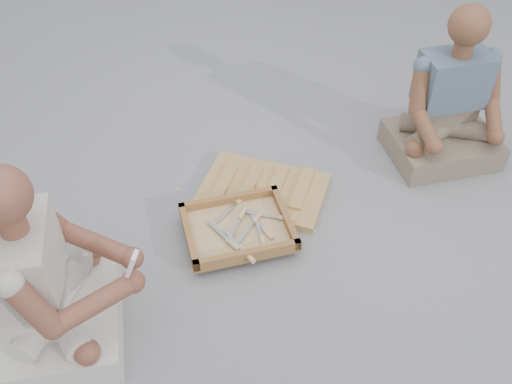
# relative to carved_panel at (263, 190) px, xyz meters

# --- Properties ---
(ground) EXTENTS (60.00, 60.00, 0.00)m
(ground) POSITION_rel_carved_panel_xyz_m (0.09, -0.54, -0.02)
(ground) COLOR gray
(ground) RESTS_ON ground
(carved_panel) EXTENTS (0.67, 0.52, 0.04)m
(carved_panel) POSITION_rel_carved_panel_xyz_m (0.00, 0.00, 0.00)
(carved_panel) COLOR #AE8443
(carved_panel) RESTS_ON ground
(tool_tray) EXTENTS (0.57, 0.51, 0.06)m
(tool_tray) POSITION_rel_carved_panel_xyz_m (-0.10, -0.30, 0.04)
(tool_tray) COLOR brown
(tool_tray) RESTS_ON carved_panel
(chisel_0) EXTENTS (0.08, 0.22, 0.02)m
(chisel_0) POSITION_rel_carved_panel_xyz_m (-0.09, -0.24, 0.06)
(chisel_0) COLOR silver
(chisel_0) RESTS_ON tool_tray
(chisel_1) EXTENTS (0.15, 0.18, 0.02)m
(chisel_1) POSITION_rel_carved_panel_xyz_m (-0.05, -0.46, 0.06)
(chisel_1) COLOR silver
(chisel_1) RESTS_ON tool_tray
(chisel_2) EXTENTS (0.13, 0.20, 0.02)m
(chisel_2) POSITION_rel_carved_panel_xyz_m (-0.11, -0.14, 0.05)
(chisel_2) COLOR silver
(chisel_2) RESTS_ON tool_tray
(chisel_3) EXTENTS (0.11, 0.21, 0.02)m
(chisel_3) POSITION_rel_carved_panel_xyz_m (-0.02, -0.26, 0.05)
(chisel_3) COLOR silver
(chisel_3) RESTS_ON tool_tray
(chisel_4) EXTENTS (0.17, 0.17, 0.02)m
(chisel_4) POSITION_rel_carved_panel_xyz_m (-0.12, -0.40, 0.05)
(chisel_4) COLOR silver
(chisel_4) RESTS_ON tool_tray
(chisel_5) EXTENTS (0.22, 0.05, 0.02)m
(chisel_5) POSITION_rel_carved_panel_xyz_m (0.10, -0.23, 0.06)
(chisel_5) COLOR silver
(chisel_5) RESTS_ON tool_tray
(chisel_6) EXTENTS (0.08, 0.22, 0.02)m
(chisel_6) POSITION_rel_carved_panel_xyz_m (0.02, -0.37, 0.05)
(chisel_6) COLOR silver
(chisel_6) RESTS_ON tool_tray
(chisel_7) EXTENTS (0.18, 0.16, 0.02)m
(chisel_7) POSITION_rel_carved_panel_xyz_m (-0.07, -0.42, 0.05)
(chisel_7) COLOR silver
(chisel_7) RESTS_ON tool_tray
(chisel_8) EXTENTS (0.15, 0.19, 0.02)m
(chisel_8) POSITION_rel_carved_panel_xyz_m (0.03, -0.31, 0.05)
(chisel_8) COLOR silver
(chisel_8) RESTS_ON tool_tray
(wood_chip_0) EXTENTS (0.02, 0.02, 0.00)m
(wood_chip_0) POSITION_rel_carved_panel_xyz_m (0.09, 0.02, -0.02)
(wood_chip_0) COLOR tan
(wood_chip_0) RESTS_ON ground
(wood_chip_1) EXTENTS (0.02, 0.02, 0.00)m
(wood_chip_1) POSITION_rel_carved_panel_xyz_m (-0.20, -0.09, -0.02)
(wood_chip_1) COLOR tan
(wood_chip_1) RESTS_ON ground
(wood_chip_2) EXTENTS (0.02, 0.02, 0.00)m
(wood_chip_2) POSITION_rel_carved_panel_xyz_m (-0.05, 0.05, -0.02)
(wood_chip_2) COLOR tan
(wood_chip_2) RESTS_ON ground
(wood_chip_3) EXTENTS (0.02, 0.02, 0.00)m
(wood_chip_3) POSITION_rel_carved_panel_xyz_m (-0.42, -0.00, -0.02)
(wood_chip_3) COLOR tan
(wood_chip_3) RESTS_ON ground
(wood_chip_4) EXTENTS (0.02, 0.02, 0.00)m
(wood_chip_4) POSITION_rel_carved_panel_xyz_m (0.25, -0.24, -0.02)
(wood_chip_4) COLOR tan
(wood_chip_4) RESTS_ON ground
(wood_chip_5) EXTENTS (0.02, 0.02, 0.00)m
(wood_chip_5) POSITION_rel_carved_panel_xyz_m (0.03, -0.00, -0.02)
(wood_chip_5) COLOR tan
(wood_chip_5) RESTS_ON ground
(wood_chip_6) EXTENTS (0.02, 0.02, 0.00)m
(wood_chip_6) POSITION_rel_carved_panel_xyz_m (0.06, -0.04, -0.02)
(wood_chip_6) COLOR tan
(wood_chip_6) RESTS_ON ground
(wood_chip_7) EXTENTS (0.02, 0.02, 0.00)m
(wood_chip_7) POSITION_rel_carved_panel_xyz_m (-0.01, -0.25, -0.02)
(wood_chip_7) COLOR tan
(wood_chip_7) RESTS_ON ground
(wood_chip_8) EXTENTS (0.02, 0.02, 0.00)m
(wood_chip_8) POSITION_rel_carved_panel_xyz_m (-0.13, 0.04, -0.02)
(wood_chip_8) COLOR tan
(wood_chip_8) RESTS_ON ground
(wood_chip_9) EXTENTS (0.02, 0.02, 0.00)m
(wood_chip_9) POSITION_rel_carved_panel_xyz_m (0.12, -0.03, -0.02)
(wood_chip_9) COLOR tan
(wood_chip_9) RESTS_ON ground
(craftsman) EXTENTS (0.62, 0.63, 0.83)m
(craftsman) POSITION_rel_carved_panel_xyz_m (-0.72, -0.83, 0.26)
(craftsman) COLOR beige
(craftsman) RESTS_ON ground
(companion) EXTENTS (0.62, 0.55, 0.81)m
(companion) POSITION_rel_carved_panel_xyz_m (0.90, 0.37, 0.25)
(companion) COLOR #7E6A5B
(companion) RESTS_ON ground
(mobile_phone) EXTENTS (0.06, 0.05, 0.11)m
(mobile_phone) POSITION_rel_carved_panel_xyz_m (-0.41, -0.81, 0.38)
(mobile_phone) COLOR white
(mobile_phone) RESTS_ON craftsman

